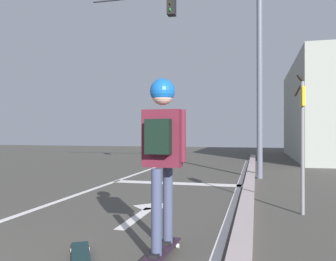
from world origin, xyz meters
name	(u,v)px	position (x,y,z in m)	size (l,w,h in m)	color
lane_line_center	(79,194)	(-0.46, 6.00, 0.00)	(0.12, 20.00, 0.01)	silver
lane_line_curbside	(234,201)	(2.78, 6.00, 0.00)	(0.12, 20.00, 0.01)	silver
stop_bar	(178,183)	(1.24, 8.02, 0.00)	(3.39, 0.40, 0.01)	silver
lane_arrow_stem	(137,217)	(1.41, 4.38, 0.00)	(0.16, 1.40, 0.01)	silver
lane_arrow_head	(152,206)	(1.41, 5.23, 0.00)	(0.56, 0.44, 0.01)	silver
curb_strip	(247,198)	(3.03, 6.00, 0.07)	(0.24, 24.00, 0.14)	#A59596
skateboard	(162,250)	(2.23, 2.88, 0.06)	(0.24, 0.85, 0.08)	#2A1B29
skater	(162,139)	(2.23, 2.86, 1.25)	(0.50, 0.65, 1.81)	#3B4360
spare_skateboard	(81,255)	(1.47, 2.51, 0.06)	(0.57, 0.81, 0.08)	#13282A
traffic_signal_mast	(219,40)	(2.15, 9.52, 4.01)	(5.23, 0.34, 5.87)	#545867
street_sign_post	(303,127)	(3.91, 5.21, 1.39)	(0.06, 0.44, 2.12)	slate
roadside_tree	(307,123)	(5.14, 13.95, 1.68)	(1.05, 1.04, 3.80)	brown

